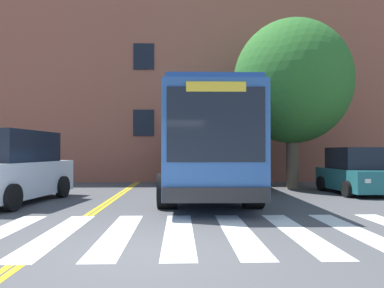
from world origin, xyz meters
name	(u,v)px	position (x,y,z in m)	size (l,w,h in m)	color
ground_plane	(143,253)	(0.00, 0.00, 0.00)	(120.00, 120.00, 0.00)	#4C4C4F
crosswalk	(149,233)	(-0.04, 1.43, 0.00)	(16.33, 4.22, 0.01)	white
lane_line_yellow_inner	(139,180)	(-1.85, 15.43, 0.00)	(0.12, 36.00, 0.01)	gold
lane_line_yellow_outer	(142,180)	(-1.69, 15.43, 0.00)	(0.12, 36.00, 0.01)	gold
city_bus	(204,143)	(1.44, 7.98, 1.96)	(3.05, 10.73, 3.58)	#2D5699
car_white_near_lane	(12,169)	(-4.80, 5.94, 1.09)	(2.61, 5.25, 2.31)	white
car_teal_far_lane	(355,173)	(7.36, 8.33, 0.82)	(2.06, 3.80, 1.80)	#236B70
street_tree_curbside_large	(292,82)	(5.51, 10.36, 4.75)	(6.20, 6.10, 7.52)	brown
building_facade	(150,78)	(-1.46, 17.78, 6.36)	(41.71, 7.91, 12.71)	#9E5642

